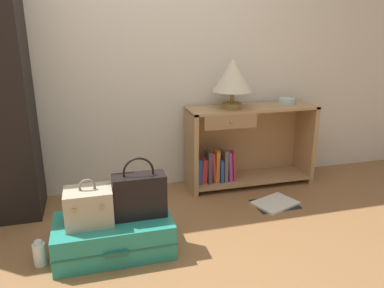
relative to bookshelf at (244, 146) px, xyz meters
name	(u,v)px	position (x,y,z in m)	size (l,w,h in m)	color
ground_plane	(179,284)	(-0.92, -1.27, -0.37)	(9.00, 9.00, 0.00)	olive
back_wall	(136,41)	(-0.92, 0.23, 0.93)	(6.40, 0.10, 2.60)	silver
bookshelf	(244,146)	(0.00, 0.00, 0.00)	(1.17, 0.36, 0.74)	tan
table_lamp	(233,76)	(-0.15, -0.04, 0.65)	(0.34, 0.34, 0.43)	olive
bowl	(287,101)	(0.41, 0.01, 0.40)	(0.15, 0.15, 0.05)	silver
suitcase_large	(114,235)	(-1.26, -0.83, -0.25)	(0.76, 0.45, 0.23)	teal
train_case	(89,206)	(-1.40, -0.84, -0.02)	(0.29, 0.23, 0.30)	#B7A88E
handbag	(140,195)	(-1.08, -0.83, 0.02)	(0.34, 0.15, 0.40)	black
bottle	(40,254)	(-1.71, -0.86, -0.29)	(0.08, 0.08, 0.17)	white
open_book_on_floor	(275,203)	(0.09, -0.49, -0.36)	(0.41, 0.36, 0.02)	white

